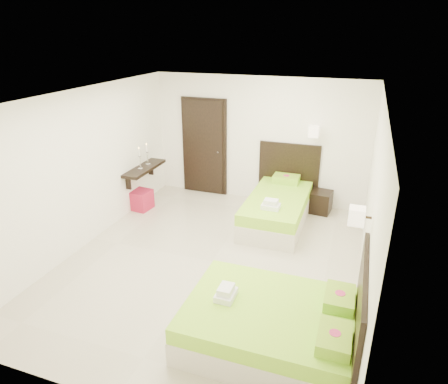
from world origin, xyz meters
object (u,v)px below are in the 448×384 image
(bed_single, at_px, (278,206))
(bed_double, at_px, (276,324))
(nightstand, at_px, (319,201))
(ottoman, at_px, (141,200))

(bed_single, distance_m, bed_double, 3.29)
(bed_double, xyz_separation_m, nightstand, (0.01, 3.92, -0.07))
(ottoman, bearing_deg, bed_single, 7.77)
(nightstand, xyz_separation_m, ottoman, (-3.46, -1.08, -0.02))
(bed_double, distance_m, ottoman, 4.48)
(nightstand, bearing_deg, ottoman, -156.20)
(nightstand, bearing_deg, bed_double, -83.60)
(bed_double, distance_m, nightstand, 3.92)
(bed_single, xyz_separation_m, ottoman, (-2.78, -0.38, -0.11))
(nightstand, distance_m, ottoman, 3.63)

